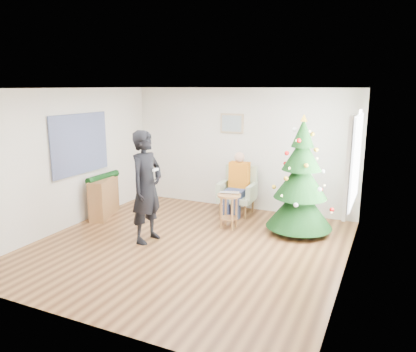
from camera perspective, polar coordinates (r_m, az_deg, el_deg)
The scene contains 19 objects.
floor at distance 6.92m, azimuth -2.88°, elevation -9.84°, with size 5.00×5.00×0.00m, color brown.
ceiling at distance 6.40m, azimuth -3.14°, elevation 12.22°, with size 5.00×5.00×0.00m, color white.
wall_back at distance 8.79m, azimuth 4.63°, elevation 3.78°, with size 5.00×5.00×0.00m, color silver.
wall_front at distance 4.55m, azimuth -17.92°, elevation -5.14°, with size 5.00×5.00×0.00m, color silver.
wall_left at distance 8.00m, azimuth -19.07°, elevation 2.25°, with size 5.00×5.00×0.00m, color silver.
wall_right at distance 5.83m, azimuth 19.29°, elevation -1.40°, with size 5.00×5.00×0.00m, color silver.
window_panel at distance 6.77m, azimuth 20.04°, elevation 2.14°, with size 0.04×1.30×1.40m, color white.
curtains at distance 6.77m, azimuth 19.79°, elevation 2.16°, with size 0.05×1.75×1.50m.
christmas_tree at distance 7.45m, azimuth 12.92°, elevation -0.66°, with size 1.20×1.20×2.16m.
stool at distance 7.65m, azimuth 2.95°, elevation -4.92°, with size 0.44×0.44×0.66m.
laptop at distance 7.56m, azimuth 2.98°, elevation -2.47°, with size 0.36×0.23×0.03m, color silver.
armchair at distance 8.55m, azimuth 4.21°, elevation -2.89°, with size 0.76×0.69×0.99m.
seated_person at distance 8.42m, azimuth 4.12°, elevation -1.00°, with size 0.42×0.60×1.30m.
standing_man at distance 6.95m, azimuth -8.63°, elevation -1.52°, with size 0.70×0.46×1.92m, color black.
game_controller at distance 6.74m, azimuth -7.40°, elevation 0.88°, with size 0.04×0.13×0.04m, color white.
console at distance 8.62m, azimuth -14.42°, elevation -2.88°, with size 0.30×1.00×0.80m, color brown.
garland at distance 8.52m, azimuth -14.57°, elevation -0.15°, with size 0.14×0.14×0.90m, color black.
tapestry at distance 8.15m, azimuth -17.54°, elevation 4.32°, with size 0.03×1.50×1.15m, color black.
framed_picture at distance 8.76m, azimuth 3.37°, elevation 7.40°, with size 0.52×0.05×0.42m.
Camera 1 is at (3.00, -5.65, 2.64)m, focal length 35.00 mm.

